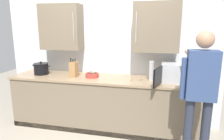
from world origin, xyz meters
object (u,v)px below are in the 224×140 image
object	(u,v)px
microwave_oven	(175,72)
person_figure	(200,89)
thermos_flask	(151,71)
fruit_bowl	(92,75)
stock_pot	(41,69)
knife_block	(74,69)
wooden_spoon	(136,79)

from	to	relation	value
microwave_oven	person_figure	distance (m)	0.80
microwave_oven	thermos_flask	bearing A→B (deg)	-173.72
person_figure	microwave_oven	bearing A→B (deg)	106.36
fruit_bowl	thermos_flask	distance (m)	0.99
fruit_bowl	stock_pot	distance (m)	0.96
microwave_oven	knife_block	bearing A→B (deg)	-176.77
wooden_spoon	stock_pot	size ratio (longest dim) A/B	0.62
stock_pot	person_figure	world-z (taller)	person_figure
stock_pot	thermos_flask	xyz separation A→B (m)	(1.95, 0.01, 0.06)
microwave_oven	person_figure	bearing A→B (deg)	-73.64
fruit_bowl	knife_block	bearing A→B (deg)	-172.02
microwave_oven	stock_pot	size ratio (longest dim) A/B	2.08
knife_block	wooden_spoon	bearing A→B (deg)	2.76
wooden_spoon	microwave_oven	bearing A→B (deg)	4.03
stock_pot	thermos_flask	world-z (taller)	thermos_flask
microwave_oven	stock_pot	xyz separation A→B (m)	(-2.32, -0.05, -0.04)
microwave_oven	fruit_bowl	bearing A→B (deg)	-177.87
person_figure	knife_block	bearing A→B (deg)	160.49
fruit_bowl	thermos_flask	xyz separation A→B (m)	(0.98, 0.01, 0.12)
microwave_oven	fruit_bowl	world-z (taller)	microwave_oven
wooden_spoon	person_figure	distance (m)	1.11
stock_pot	person_figure	bearing A→B (deg)	-15.74
microwave_oven	wooden_spoon	distance (m)	0.63
wooden_spoon	knife_block	xyz separation A→B (m)	(-1.06, -0.05, 0.12)
stock_pot	thermos_flask	distance (m)	1.95
microwave_oven	knife_block	distance (m)	1.67
fruit_bowl	knife_block	world-z (taller)	knife_block
wooden_spoon	thermos_flask	world-z (taller)	thermos_flask
wooden_spoon	thermos_flask	distance (m)	0.28
knife_block	person_figure	size ratio (longest dim) A/B	0.19
fruit_bowl	wooden_spoon	distance (m)	0.75
knife_block	thermos_flask	size ratio (longest dim) A/B	1.04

